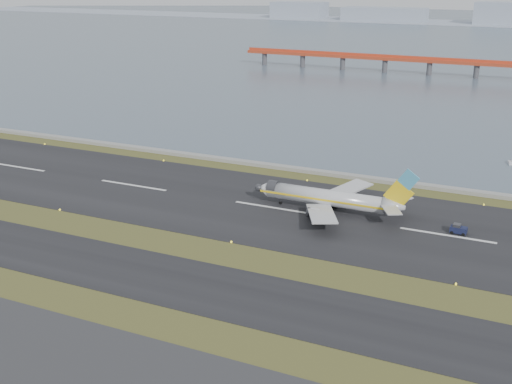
% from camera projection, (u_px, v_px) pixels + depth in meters
% --- Properties ---
extents(ground, '(1000.00, 1000.00, 0.00)m').
position_uv_depth(ground, '(214.00, 257.00, 125.98)').
color(ground, '#304318').
rests_on(ground, ground).
extents(taxiway_strip, '(1000.00, 18.00, 0.10)m').
position_uv_depth(taxiway_strip, '(183.00, 282.00, 115.66)').
color(taxiway_strip, black).
rests_on(taxiway_strip, ground).
extents(runway_strip, '(1000.00, 45.00, 0.10)m').
position_uv_depth(runway_strip, '(274.00, 208.00, 151.71)').
color(runway_strip, black).
rests_on(runway_strip, ground).
extents(seawall, '(1000.00, 2.50, 1.00)m').
position_uv_depth(seawall, '(317.00, 172.00, 177.32)').
color(seawall, gray).
rests_on(seawall, ground).
extents(bay_water, '(1400.00, 800.00, 1.30)m').
position_uv_depth(bay_water, '(481.00, 39.00, 520.89)').
color(bay_water, '#475666').
rests_on(bay_water, ground).
extents(red_pier, '(260.00, 5.00, 10.20)m').
position_uv_depth(red_pier, '(477.00, 64.00, 330.34)').
color(red_pier, '#C13F21').
rests_on(red_pier, ground).
extents(airliner, '(38.52, 32.89, 12.80)m').
position_uv_depth(airliner, '(331.00, 198.00, 147.98)').
color(airliner, silver).
rests_on(airliner, ground).
extents(pushback_tug, '(3.55, 2.21, 2.21)m').
position_uv_depth(pushback_tug, '(458.00, 229.00, 136.65)').
color(pushback_tug, '#141837').
rests_on(pushback_tug, ground).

